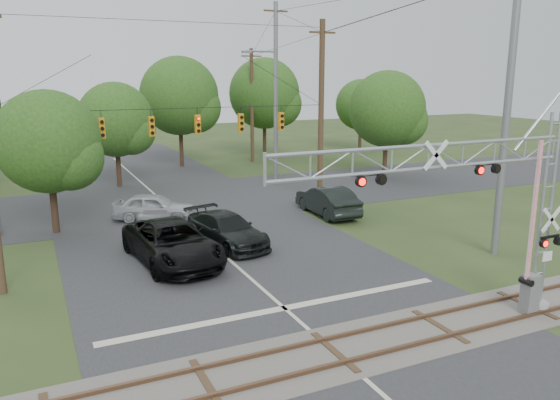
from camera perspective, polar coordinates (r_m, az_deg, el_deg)
name	(u,v)px	position (r m, az deg, el deg)	size (l,w,h in m)	color
ground	(373,387)	(15.58, 9.68, -18.69)	(160.00, 160.00, 0.00)	#2A3A1B
road_main	(239,269)	(23.63, -4.28, -7.19)	(14.00, 90.00, 0.02)	#28282A
road_cross	(163,202)	(36.55, -12.12, -0.19)	(90.00, 12.00, 0.02)	#28282A
railroad_track	(335,352)	(17.01, 5.72, -15.54)	(90.00, 3.20, 0.17)	#544E49
crossing_gantry	(478,199)	(18.13, 20.01, 0.07)	(10.94, 0.89, 6.95)	gray
traffic_signal_span	(190,119)	(32.08, -9.36, 8.38)	(19.34, 0.36, 11.50)	slate
pickup_black	(173,243)	(24.58, -11.16, -4.39)	(3.02, 6.56, 1.82)	black
car_dark	(227,230)	(26.66, -5.60, -3.12)	(2.19, 5.39, 1.56)	black
sedan_silver	(154,207)	(31.96, -13.02, -0.70)	(1.83, 4.56, 1.55)	#A5A6AD
suv_dark	(327,200)	(32.46, 4.97, -0.05)	(1.83, 5.23, 1.72)	black
streetlight	(273,110)	(40.81, -0.77, 9.37)	(2.67, 0.28, 10.00)	slate
utility_poles	(204,105)	(35.01, -7.94, 9.83)	(26.23, 30.82, 13.65)	#3D291C
treeline	(102,103)	(47.16, -18.08, 9.63)	(57.62, 26.65, 9.93)	#332317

